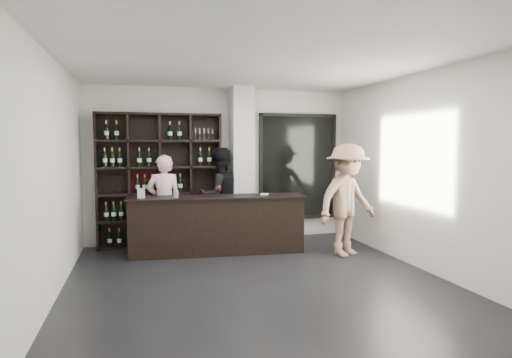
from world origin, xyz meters
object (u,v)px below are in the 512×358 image
object	(u,v)px
tasting_counter	(217,225)
taster_black	(219,196)
customer	(347,200)
taster_pink	(164,202)
wine_shelf	(160,180)

from	to	relation	value
tasting_counter	taster_black	size ratio (longest dim) A/B	1.66
customer	taster_pink	bearing A→B (deg)	136.78
taster_black	tasting_counter	bearing A→B (deg)	58.59
tasting_counter	taster_pink	world-z (taller)	taster_pink
tasting_counter	customer	size ratio (longest dim) A/B	1.60
tasting_counter	wine_shelf	bearing A→B (deg)	142.80
taster_black	customer	distance (m)	2.33
wine_shelf	taster_black	size ratio (longest dim) A/B	1.34
wine_shelf	customer	size ratio (longest dim) A/B	1.29
tasting_counter	taster_black	world-z (taller)	taster_black
wine_shelf	taster_black	world-z (taller)	wine_shelf
tasting_counter	taster_black	xyz separation A→B (m)	(0.15, 0.65, 0.40)
wine_shelf	customer	distance (m)	3.33
taster_pink	wine_shelf	bearing A→B (deg)	-77.20
taster_pink	customer	size ratio (longest dim) A/B	0.90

